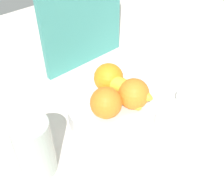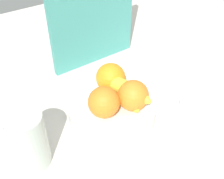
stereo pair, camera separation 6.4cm
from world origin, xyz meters
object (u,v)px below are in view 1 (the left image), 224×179
at_px(fruit_bowl, 112,110).
at_px(orange_front_right, 134,94).
at_px(jar_lid, 187,98).
at_px(thermos_tumbler, 34,148).
at_px(orange_center, 107,79).
at_px(banana_bunch, 121,88).
at_px(cutting_board, 82,12).
at_px(orange_front_left, 106,103).

distance_m(fruit_bowl, orange_front_right, 0.09).
height_order(fruit_bowl, jar_lid, fruit_bowl).
bearing_deg(fruit_bowl, thermos_tumbler, -172.85).
distance_m(fruit_bowl, orange_center, 0.08).
relative_size(thermos_tumbler, jar_lid, 2.48).
bearing_deg(banana_bunch, cutting_board, 79.20).
distance_m(orange_center, thermos_tumbler, 0.25).
relative_size(orange_front_right, banana_bunch, 0.42).
distance_m(orange_center, banana_bunch, 0.05).
distance_m(cutting_board, jar_lid, 0.39).
bearing_deg(thermos_tumbler, cutting_board, 43.22).
bearing_deg(jar_lid, thermos_tumbler, 174.68).
xyz_separation_m(banana_bunch, cutting_board, (0.05, 0.26, 0.09)).
bearing_deg(banana_bunch, orange_front_right, -77.99).
bearing_deg(orange_front_left, orange_front_right, -11.13).
bearing_deg(orange_front_left, orange_center, 53.14).
bearing_deg(banana_bunch, thermos_tumbler, -173.88).
relative_size(cutting_board, jar_lid, 5.92).
distance_m(orange_center, jar_lid, 0.25).
bearing_deg(orange_front_left, thermos_tumbler, -179.97).
distance_m(orange_front_right, cutting_board, 0.31).
distance_m(fruit_bowl, cutting_board, 0.31).
bearing_deg(orange_center, fruit_bowl, -109.54).
xyz_separation_m(fruit_bowl, orange_front_left, (-0.04, -0.03, 0.07)).
bearing_deg(thermos_tumbler, orange_center, 16.36).
xyz_separation_m(orange_front_right, cutting_board, (0.04, 0.30, 0.08)).
relative_size(orange_center, jar_lid, 1.27).
height_order(orange_front_left, thermos_tumbler, thermos_tumbler).
bearing_deg(orange_front_left, fruit_bowl, 36.67).
height_order(banana_bunch, cutting_board, cutting_board).
relative_size(cutting_board, thermos_tumbler, 2.38).
bearing_deg(orange_front_right, orange_center, 103.11).
xyz_separation_m(fruit_bowl, thermos_tumbler, (-0.23, -0.03, 0.04)).
xyz_separation_m(fruit_bowl, jar_lid, (0.21, -0.07, -0.02)).
bearing_deg(orange_front_right, fruit_bowl, 129.32).
height_order(orange_center, thermos_tumbler, thermos_tumbler).
height_order(orange_center, banana_bunch, orange_center).
xyz_separation_m(banana_bunch, jar_lid, (0.19, -0.07, -0.09)).
height_order(orange_front_left, cutting_board, cutting_board).
distance_m(orange_front_left, banana_bunch, 0.07).
bearing_deg(banana_bunch, orange_center, 104.13).
relative_size(banana_bunch, cutting_board, 0.51).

